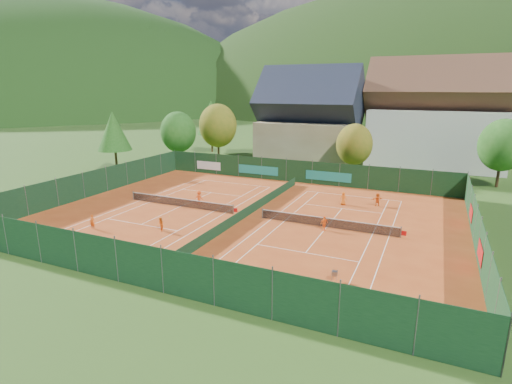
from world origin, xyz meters
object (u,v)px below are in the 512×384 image
(hotel_block_a, at_px, (436,120))
(ball_hopper, at_px, (335,273))
(chalet, at_px, (309,124))
(player_left_mid, at_px, (161,224))
(player_right_far_a, at_px, (343,198))
(player_left_far, at_px, (199,198))
(player_left_near, at_px, (92,222))
(player_right_near, at_px, (324,223))
(player_right_far_b, at_px, (377,200))

(hotel_block_a, height_order, ball_hopper, hotel_block_a)
(hotel_block_a, xyz_separation_m, ball_hopper, (-4.87, -46.06, -6.83))
(chalet, bearing_deg, player_left_mid, -93.42)
(chalet, xyz_separation_m, ball_hopper, (14.13, -40.06, -6.07))
(chalet, xyz_separation_m, player_right_far_a, (10.79, -22.20, -5.89))
(player_left_far, distance_m, player_right_far_a, 15.69)
(player_left_mid, distance_m, player_right_far_a, 19.74)
(player_left_near, distance_m, player_left_mid, 6.30)
(chalet, xyz_separation_m, player_left_far, (-3.59, -28.48, -5.86))
(player_left_far, bearing_deg, player_left_near, 64.94)
(ball_hopper, relative_size, player_left_mid, 0.63)
(ball_hopper, bearing_deg, player_left_near, 177.57)
(chalet, distance_m, player_left_near, 40.40)
(player_right_far_a, bearing_deg, hotel_block_a, -116.40)
(chalet, relative_size, player_left_mid, 12.69)
(player_left_far, height_order, player_right_near, player_left_far)
(player_left_near, bearing_deg, chalet, 70.93)
(hotel_block_a, bearing_deg, chalet, -162.47)
(player_right_far_a, bearing_deg, ball_hopper, 90.42)
(player_right_near, xyz_separation_m, player_right_far_b, (3.24, 9.81, 0.05))
(hotel_block_a, bearing_deg, player_left_near, -121.05)
(player_left_mid, distance_m, player_right_near, 14.56)
(player_left_mid, xyz_separation_m, player_right_near, (13.19, 6.17, 0.03))
(player_right_far_b, bearing_deg, chalet, -93.38)
(ball_hopper, bearing_deg, player_right_far_a, 100.59)
(chalet, relative_size, hotel_block_a, 0.75)
(hotel_block_a, height_order, player_left_near, hotel_block_a)
(player_left_mid, distance_m, player_left_far, 8.69)
(player_left_far, height_order, player_right_far_b, player_left_far)
(chalet, xyz_separation_m, player_right_near, (10.98, -30.89, -5.95))
(player_left_near, bearing_deg, player_right_far_a, 34.47)
(player_right_far_a, relative_size, player_right_far_b, 1.01)
(ball_hopper, xyz_separation_m, player_right_far_b, (0.09, 18.99, 0.16))
(chalet, relative_size, ball_hopper, 20.25)
(player_left_far, bearing_deg, player_right_near, 168.83)
(player_left_near, relative_size, player_left_mid, 1.05)
(player_left_near, xyz_separation_m, player_left_mid, (5.96, 2.06, -0.03))
(player_left_mid, height_order, player_right_far_a, player_right_far_a)
(player_left_mid, bearing_deg, player_right_far_a, 84.06)
(player_left_near, distance_m, player_right_near, 20.84)
(player_left_near, xyz_separation_m, player_right_near, (19.15, 8.23, 0.00))
(player_left_near, relative_size, player_right_far_a, 0.92)
(ball_hopper, bearing_deg, player_left_mid, 169.57)
(ball_hopper, xyz_separation_m, player_right_near, (-3.15, 9.18, 0.12))
(hotel_block_a, distance_m, ball_hopper, 46.82)
(player_right_far_b, bearing_deg, ball_hopper, 52.33)
(hotel_block_a, xyz_separation_m, player_left_mid, (-21.21, -43.05, -6.74))
(hotel_block_a, bearing_deg, player_right_far_b, -100.01)
(chalet, distance_m, player_left_far, 29.30)
(player_left_far, xyz_separation_m, player_right_far_b, (17.81, 7.40, -0.05))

